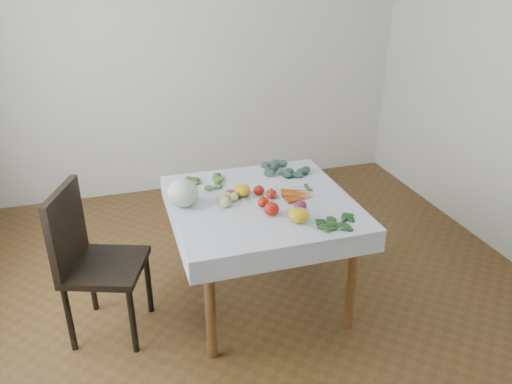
# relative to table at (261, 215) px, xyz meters

# --- Properties ---
(ground) EXTENTS (4.00, 4.00, 0.00)m
(ground) POSITION_rel_table_xyz_m (0.00, 0.00, -0.65)
(ground) COLOR brown
(back_wall) EXTENTS (4.00, 0.04, 2.70)m
(back_wall) POSITION_rel_table_xyz_m (0.00, 2.00, 0.70)
(back_wall) COLOR silver
(back_wall) RESTS_ON ground
(table) EXTENTS (1.00, 1.00, 0.75)m
(table) POSITION_rel_table_xyz_m (0.00, 0.00, 0.00)
(table) COLOR brown
(table) RESTS_ON ground
(tablecloth) EXTENTS (1.12, 1.12, 0.01)m
(tablecloth) POSITION_rel_table_xyz_m (0.00, 0.00, 0.10)
(tablecloth) COLOR white
(tablecloth) RESTS_ON table
(chair) EXTENTS (0.56, 0.56, 0.97)m
(chair) POSITION_rel_table_xyz_m (-1.07, 0.00, -0.10)
(chair) COLOR black
(chair) RESTS_ON ground
(cabbage) EXTENTS (0.24, 0.24, 0.17)m
(cabbage) POSITION_rel_table_xyz_m (-0.48, 0.08, 0.19)
(cabbage) COLOR beige
(cabbage) RESTS_ON tablecloth
(tomato_a) EXTENTS (0.07, 0.07, 0.06)m
(tomato_a) POSITION_rel_table_xyz_m (0.01, 0.09, 0.13)
(tomato_a) COLOR #AE1A0B
(tomato_a) RESTS_ON tablecloth
(tomato_b) EXTENTS (0.07, 0.07, 0.06)m
(tomato_b) POSITION_rel_table_xyz_m (-0.01, -0.08, 0.13)
(tomato_b) COLOR #AE1A0B
(tomato_b) RESTS_ON tablecloth
(tomato_c) EXTENTS (0.12, 0.12, 0.08)m
(tomato_c) POSITION_rel_table_xyz_m (-0.00, -0.20, 0.14)
(tomato_c) COLOR #AE1A0B
(tomato_c) RESTS_ON tablecloth
(tomato_d) EXTENTS (0.08, 0.08, 0.06)m
(tomato_d) POSITION_rel_table_xyz_m (0.07, 0.01, 0.13)
(tomato_d) COLOR #AE1A0B
(tomato_d) RESTS_ON tablecloth
(heirloom_back) EXTENTS (0.13, 0.13, 0.08)m
(heirloom_back) POSITION_rel_table_xyz_m (-0.10, 0.11, 0.14)
(heirloom_back) COLOR yellow
(heirloom_back) RESTS_ON tablecloth
(heirloom_front) EXTENTS (0.16, 0.16, 0.08)m
(heirloom_front) POSITION_rel_table_xyz_m (0.12, -0.32, 0.14)
(heirloom_front) COLOR yellow
(heirloom_front) RESTS_ON tablecloth
(onion_a) EXTENTS (0.09, 0.09, 0.06)m
(onion_a) POSITION_rel_table_xyz_m (-0.18, 0.08, 0.13)
(onion_a) COLOR #611B44
(onion_a) RESTS_ON tablecloth
(onion_b) EXTENTS (0.10, 0.10, 0.06)m
(onion_b) POSITION_rel_table_xyz_m (0.18, -0.20, 0.13)
(onion_b) COLOR #611B44
(onion_b) RESTS_ON tablecloth
(tomatillo_cluster) EXTENTS (0.15, 0.13, 0.05)m
(tomatillo_cluster) POSITION_rel_table_xyz_m (-0.22, 0.03, 0.13)
(tomatillo_cluster) COLOR #C7D67B
(tomatillo_cluster) RESTS_ON tablecloth
(carrot_bunch) EXTENTS (0.20, 0.19, 0.03)m
(carrot_bunch) POSITION_rel_table_xyz_m (0.25, -0.02, 0.12)
(carrot_bunch) COLOR orange
(carrot_bunch) RESTS_ON tablecloth
(kale_bunch) EXTENTS (0.31, 0.28, 0.04)m
(kale_bunch) POSITION_rel_table_xyz_m (0.30, 0.39, 0.12)
(kale_bunch) COLOR #355746
(kale_bunch) RESTS_ON tablecloth
(basil_bunch) EXTENTS (0.29, 0.22, 0.01)m
(basil_bunch) POSITION_rel_table_xyz_m (0.32, -0.43, 0.11)
(basil_bunch) COLOR #1D4A17
(basil_bunch) RESTS_ON tablecloth
(dill_bunch) EXTENTS (0.24, 0.22, 0.03)m
(dill_bunch) POSITION_rel_table_xyz_m (-0.30, 0.34, 0.12)
(dill_bunch) COLOR #527736
(dill_bunch) RESTS_ON tablecloth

